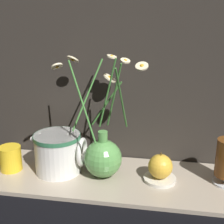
{
  "coord_description": "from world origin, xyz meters",
  "views": [
    {
      "loc": [
        0.13,
        -0.81,
        0.48
      ],
      "look_at": [
        -0.01,
        0.0,
        0.21
      ],
      "focal_mm": 50.0,
      "sensor_mm": 36.0,
      "label": 1
    }
  ],
  "objects_px": {
    "yellow_mug": "(10,158)",
    "orange_fruit": "(160,167)",
    "ceramic_pitcher": "(58,151)",
    "vase_with_flowers": "(103,154)"
  },
  "relations": [
    {
      "from": "vase_with_flowers",
      "to": "orange_fruit",
      "type": "height_order",
      "value": "vase_with_flowers"
    },
    {
      "from": "yellow_mug",
      "to": "orange_fruit",
      "type": "distance_m",
      "value": 0.46
    },
    {
      "from": "yellow_mug",
      "to": "ceramic_pitcher",
      "type": "height_order",
      "value": "ceramic_pitcher"
    },
    {
      "from": "ceramic_pitcher",
      "to": "vase_with_flowers",
      "type": "bearing_deg",
      "value": 0.21
    },
    {
      "from": "orange_fruit",
      "to": "vase_with_flowers",
      "type": "bearing_deg",
      "value": 176.88
    },
    {
      "from": "yellow_mug",
      "to": "orange_fruit",
      "type": "bearing_deg",
      "value": 0.91
    },
    {
      "from": "vase_with_flowers",
      "to": "orange_fruit",
      "type": "relative_size",
      "value": 4.49
    },
    {
      "from": "yellow_mug",
      "to": "ceramic_pitcher",
      "type": "xyz_separation_m",
      "value": [
        0.15,
        0.02,
        0.03
      ]
    },
    {
      "from": "vase_with_flowers",
      "to": "yellow_mug",
      "type": "bearing_deg",
      "value": -176.77
    },
    {
      "from": "vase_with_flowers",
      "to": "yellow_mug",
      "type": "distance_m",
      "value": 0.29
    }
  ]
}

